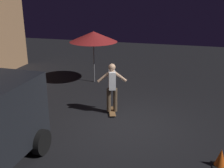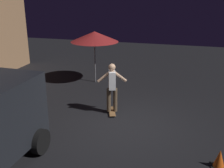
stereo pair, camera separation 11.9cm
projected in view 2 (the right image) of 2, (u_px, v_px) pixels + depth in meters
The scene contains 5 objects.
ground_plane at pixel (129, 127), 8.36m from camera, with size 28.00×28.00×0.00m, color black.
patio_umbrella at pixel (94, 37), 11.84m from camera, with size 2.10×2.10×2.30m.
skateboard_ridden at pixel (112, 111), 9.31m from camera, with size 0.80×0.45×0.07m.
skater at pixel (112, 84), 8.99m from camera, with size 0.43×0.96×1.67m.
traffic_cone at pixel (219, 159), 6.40m from camera, with size 0.34×0.34×0.46m.
Camera 2 is at (-7.33, -1.52, 3.98)m, focal length 43.64 mm.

